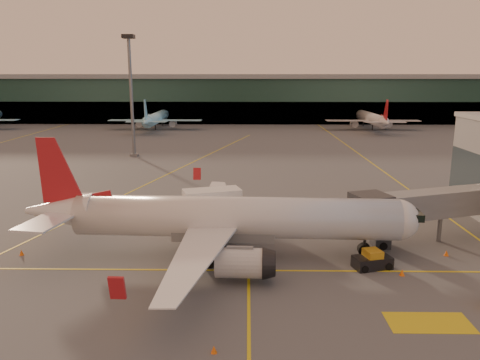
{
  "coord_description": "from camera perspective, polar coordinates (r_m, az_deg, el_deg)",
  "views": [
    {
      "loc": [
        4.86,
        -34.82,
        17.48
      ],
      "look_at": [
        3.96,
        20.37,
        5.0
      ],
      "focal_mm": 35.0,
      "sensor_mm": 36.0,
      "label": 1
    }
  ],
  "objects": [
    {
      "name": "cone_tail",
      "position": [
        51.57,
        -25.09,
        -8.02
      ],
      "size": [
        0.44,
        0.44,
        0.55
      ],
      "color": "orange",
      "rests_on": "ground"
    },
    {
      "name": "cone_nose",
      "position": [
        50.92,
        23.86,
        -8.15
      ],
      "size": [
        0.45,
        0.45,
        0.57
      ],
      "color": "orange",
      "rests_on": "ground"
    },
    {
      "name": "cone_fwd",
      "position": [
        44.75,
        19.15,
        -10.61
      ],
      "size": [
        0.46,
        0.46,
        0.58
      ],
      "color": "orange",
      "rests_on": "ground"
    },
    {
      "name": "distant_aircraft_row",
      "position": [
        164.61,
        -20.04,
        5.88
      ],
      "size": [
        225.0,
        34.0,
        13.0
      ],
      "color": "#98E0FF",
      "rests_on": "ground"
    },
    {
      "name": "ground",
      "position": [
        39.27,
        -6.46,
        -13.78
      ],
      "size": [
        600.0,
        600.0,
        0.0
      ],
      "primitive_type": "plane",
      "color": "#4C4F54",
      "rests_on": "ground"
    },
    {
      "name": "jet_bridge",
      "position": [
        54.71,
        24.34,
        -2.73
      ],
      "size": [
        21.11,
        9.73,
        5.79
      ],
      "color": "slate",
      "rests_on": "ground"
    },
    {
      "name": "catering_truck",
      "position": [
        52.9,
        -3.33,
        -3.39
      ],
      "size": [
        6.88,
        4.53,
        4.93
      ],
      "rotation": [
        0.0,
        0.0,
        0.31
      ],
      "color": "#AD2F18",
      "rests_on": "ground"
    },
    {
      "name": "cone_wing_right",
      "position": [
        31.96,
        -3.19,
        -19.92
      ],
      "size": [
        0.4,
        0.4,
        0.51
      ],
      "color": "orange",
      "rests_on": "ground"
    },
    {
      "name": "mast_west_near",
      "position": [
        103.88,
        -13.16,
        10.97
      ],
      "size": [
        2.4,
        2.4,
        25.6
      ],
      "color": "slate",
      "rests_on": "ground"
    },
    {
      "name": "terminal",
      "position": [
        176.9,
        -0.65,
        9.92
      ],
      "size": [
        400.0,
        20.0,
        17.6
      ],
      "color": "#19382D",
      "rests_on": "ground"
    },
    {
      "name": "pushback_tug",
      "position": [
        45.38,
        15.84,
        -9.45
      ],
      "size": [
        3.78,
        2.65,
        1.76
      ],
      "rotation": [
        0.0,
        0.0,
        0.27
      ],
      "color": "black",
      "rests_on": "ground"
    },
    {
      "name": "main_airplane",
      "position": [
        45.61,
        -2.2,
        -4.76
      ],
      "size": [
        38.48,
        34.63,
        11.62
      ],
      "rotation": [
        0.0,
        0.0,
        -0.04
      ],
      "color": "silver",
      "rests_on": "ground"
    },
    {
      "name": "cone_wing_left",
      "position": [
        62.01,
        -1.32,
        -3.39
      ],
      "size": [
        0.42,
        0.42,
        0.53
      ],
      "color": "orange",
      "rests_on": "ground"
    },
    {
      "name": "taxi_markings",
      "position": [
        82.12,
        -7.62,
        0.34
      ],
      "size": [
        100.12,
        173.0,
        0.01
      ],
      "color": "yellow",
      "rests_on": "ground"
    }
  ]
}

